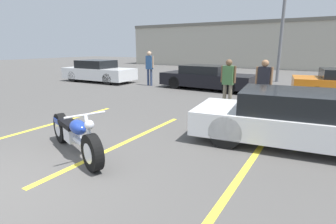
{
  "coord_description": "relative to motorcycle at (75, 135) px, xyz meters",
  "views": [
    {
      "loc": [
        3.95,
        -1.74,
        2.05
      ],
      "look_at": [
        1.38,
        2.52,
        0.8
      ],
      "focal_mm": 28.0,
      "sensor_mm": 36.0,
      "label": 1
    }
  ],
  "objects": [
    {
      "name": "parked_car_mid_row",
      "position": [
        -1.02,
        8.85,
        0.16
      ],
      "size": [
        4.56,
        1.83,
        1.16
      ],
      "rotation": [
        0.0,
        0.0,
        -0.02
      ],
      "color": "black",
      "rests_on": "ground"
    },
    {
      "name": "ground_plane",
      "position": [
        0.07,
        -1.42,
        -0.39
      ],
      "size": [
        80.0,
        80.0,
        0.0
      ],
      "primitive_type": "plane",
      "color": "#514F4C"
    },
    {
      "name": "parking_stripe_back",
      "position": [
        3.02,
        0.96,
        -0.39
      ],
      "size": [
        0.12,
        4.51,
        0.01
      ],
      "primitive_type": "cube",
      "color": "yellow",
      "rests_on": "ground"
    },
    {
      "name": "motorcycle",
      "position": [
        0.0,
        0.0,
        0.0
      ],
      "size": [
        2.28,
        1.08,
        0.96
      ],
      "rotation": [
        0.0,
        0.0,
        -0.37
      ],
      "color": "black",
      "rests_on": "ground"
    },
    {
      "name": "parking_stripe_foreground",
      "position": [
        -2.2,
        0.96,
        -0.39
      ],
      "size": [
        0.12,
        4.51,
        0.01
      ],
      "primitive_type": "cube",
      "color": "yellow",
      "rests_on": "ground"
    },
    {
      "name": "parked_car_left_row",
      "position": [
        -7.62,
        8.11,
        0.21
      ],
      "size": [
        4.45,
        1.94,
        1.27
      ],
      "rotation": [
        0.0,
        0.0,
        0.04
      ],
      "color": "white",
      "rests_on": "ground"
    },
    {
      "name": "far_building",
      "position": [
        0.07,
        24.47,
        1.94
      ],
      "size": [
        32.0,
        4.2,
        4.4
      ],
      "color": "#B2AD9E",
      "rests_on": "ground"
    },
    {
      "name": "spectator_midground",
      "position": [
        1.19,
        5.47,
        0.58
      ],
      "size": [
        0.52,
        0.22,
        1.64
      ],
      "color": "gray",
      "rests_on": "ground"
    },
    {
      "name": "show_car_hood_open",
      "position": [
        3.58,
        2.76,
        0.18
      ],
      "size": [
        4.37,
        2.26,
        1.92
      ],
      "rotation": [
        0.0,
        0.0,
        0.13
      ],
      "color": "white",
      "rests_on": "ground"
    },
    {
      "name": "spectator_by_show_car",
      "position": [
        2.36,
        5.39,
        0.59
      ],
      "size": [
        0.52,
        0.22,
        1.66
      ],
      "color": "gray",
      "rests_on": "ground"
    },
    {
      "name": "parking_stripe_middle",
      "position": [
        0.41,
        0.96,
        -0.39
      ],
      "size": [
        0.12,
        4.51,
        0.01
      ],
      "primitive_type": "cube",
      "color": "yellow",
      "rests_on": "ground"
    },
    {
      "name": "spectator_near_motorcycle",
      "position": [
        -4.09,
        8.37,
        0.69
      ],
      "size": [
        0.52,
        0.24,
        1.81
      ],
      "color": "#38476B",
      "rests_on": "ground"
    }
  ]
}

